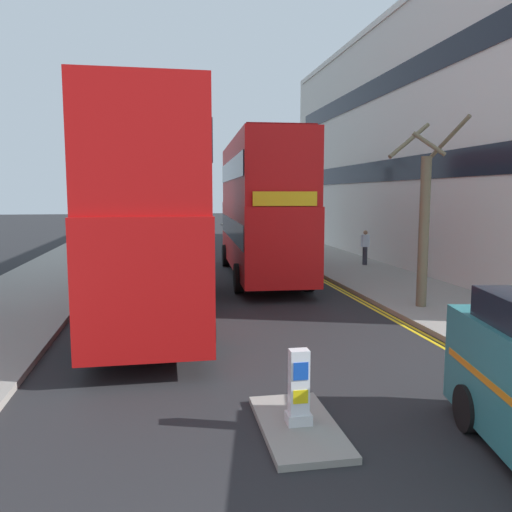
{
  "coord_description": "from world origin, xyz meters",
  "views": [
    {
      "loc": [
        -1.86,
        -2.3,
        3.44
      ],
      "look_at": [
        0.5,
        11.0,
        1.8
      ],
      "focal_mm": 36.01,
      "sensor_mm": 36.0,
      "label": 1
    }
  ],
  "objects_px": {
    "keep_left_bollard": "(299,390)",
    "double_decker_bus_oncoming": "(261,204)",
    "double_decker_bus_away": "(150,209)",
    "pedestrian_far": "(365,247)"
  },
  "relations": [
    {
      "from": "double_decker_bus_away",
      "to": "double_decker_bus_oncoming",
      "type": "height_order",
      "value": "same"
    },
    {
      "from": "keep_left_bollard",
      "to": "double_decker_bus_oncoming",
      "type": "bearing_deg",
      "value": 81.61
    },
    {
      "from": "keep_left_bollard",
      "to": "double_decker_bus_away",
      "type": "height_order",
      "value": "double_decker_bus_away"
    },
    {
      "from": "keep_left_bollard",
      "to": "double_decker_bus_oncoming",
      "type": "height_order",
      "value": "double_decker_bus_oncoming"
    },
    {
      "from": "double_decker_bus_away",
      "to": "pedestrian_far",
      "type": "height_order",
      "value": "double_decker_bus_away"
    },
    {
      "from": "keep_left_bollard",
      "to": "pedestrian_far",
      "type": "distance_m",
      "value": 17.24
    },
    {
      "from": "double_decker_bus_oncoming",
      "to": "pedestrian_far",
      "type": "xyz_separation_m",
      "value": [
        5.28,
        1.77,
        -2.04
      ]
    },
    {
      "from": "double_decker_bus_away",
      "to": "pedestrian_far",
      "type": "distance_m",
      "value": 12.73
    },
    {
      "from": "double_decker_bus_away",
      "to": "pedestrian_far",
      "type": "xyz_separation_m",
      "value": [
        9.57,
        8.14,
        -2.04
      ]
    },
    {
      "from": "double_decker_bus_away",
      "to": "pedestrian_far",
      "type": "relative_size",
      "value": 6.67
    }
  ]
}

